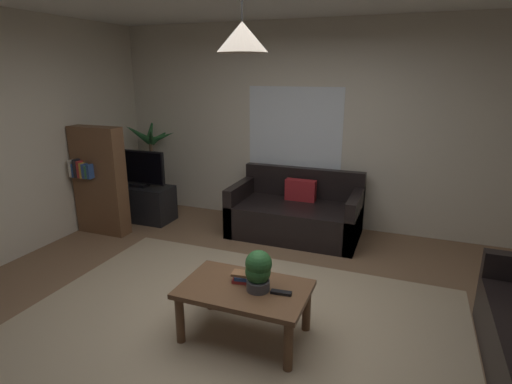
% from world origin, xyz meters
% --- Properties ---
extents(floor, '(5.72, 4.96, 0.02)m').
position_xyz_m(floor, '(0.00, 0.00, -0.01)').
color(floor, brown).
rests_on(floor, ground).
extents(rug, '(3.72, 2.73, 0.01)m').
position_xyz_m(rug, '(0.00, -0.20, 0.00)').
color(rug, tan).
rests_on(rug, ground).
extents(wall_back, '(5.84, 0.06, 2.70)m').
position_xyz_m(wall_back, '(0.00, 2.51, 1.35)').
color(wall_back, beige).
rests_on(wall_back, ground).
extents(window_pane, '(1.30, 0.01, 1.18)m').
position_xyz_m(window_pane, '(-0.29, 2.48, 1.28)').
color(window_pane, white).
extents(couch_under_window, '(1.63, 0.89, 0.82)m').
position_xyz_m(couch_under_window, '(-0.10, 1.98, 0.27)').
color(couch_under_window, black).
rests_on(couch_under_window, ground).
extents(coffee_table, '(1.00, 0.63, 0.44)m').
position_xyz_m(coffee_table, '(0.12, -0.25, 0.37)').
color(coffee_table, brown).
rests_on(coffee_table, ground).
extents(book_on_table_0, '(0.16, 0.12, 0.03)m').
position_xyz_m(book_on_table_0, '(0.07, -0.18, 0.45)').
color(book_on_table_0, '#B22D2D').
rests_on(book_on_table_0, coffee_table).
extents(book_on_table_1, '(0.13, 0.12, 0.03)m').
position_xyz_m(book_on_table_1, '(0.07, -0.18, 0.48)').
color(book_on_table_1, '#2D4C8C').
rests_on(book_on_table_1, coffee_table).
extents(book_on_table_2, '(0.15, 0.11, 0.02)m').
position_xyz_m(book_on_table_2, '(0.06, -0.18, 0.51)').
color(book_on_table_2, '#99663F').
rests_on(book_on_table_2, coffee_table).
extents(remote_on_table_0, '(0.16, 0.06, 0.02)m').
position_xyz_m(remote_on_table_0, '(0.42, -0.24, 0.45)').
color(remote_on_table_0, black).
rests_on(remote_on_table_0, coffee_table).
extents(remote_on_table_1, '(0.08, 0.17, 0.02)m').
position_xyz_m(remote_on_table_1, '(0.26, -0.22, 0.45)').
color(remote_on_table_1, black).
rests_on(remote_on_table_1, coffee_table).
extents(potted_plant_on_table, '(0.21, 0.21, 0.32)m').
position_xyz_m(potted_plant_on_table, '(0.23, -0.24, 0.60)').
color(potted_plant_on_table, '#4C4C51').
rests_on(potted_plant_on_table, coffee_table).
extents(tv_stand, '(0.90, 0.44, 0.50)m').
position_xyz_m(tv_stand, '(-2.31, 1.73, 0.25)').
color(tv_stand, black).
rests_on(tv_stand, ground).
extents(tv, '(0.83, 0.16, 0.51)m').
position_xyz_m(tv, '(-2.31, 1.71, 0.76)').
color(tv, black).
rests_on(tv, tv_stand).
extents(potted_palm_corner, '(0.78, 0.77, 1.43)m').
position_xyz_m(potted_palm_corner, '(-2.45, 2.23, 0.61)').
color(potted_palm_corner, '#4C4C51').
rests_on(potted_palm_corner, ground).
extents(bookshelf_corner, '(0.70, 0.31, 1.40)m').
position_xyz_m(bookshelf_corner, '(-2.50, 1.14, 0.71)').
color(bookshelf_corner, brown).
rests_on(bookshelf_corner, ground).
extents(pendant_lamp, '(0.35, 0.35, 0.52)m').
position_xyz_m(pendant_lamp, '(0.12, -0.25, 2.27)').
color(pendant_lamp, black).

